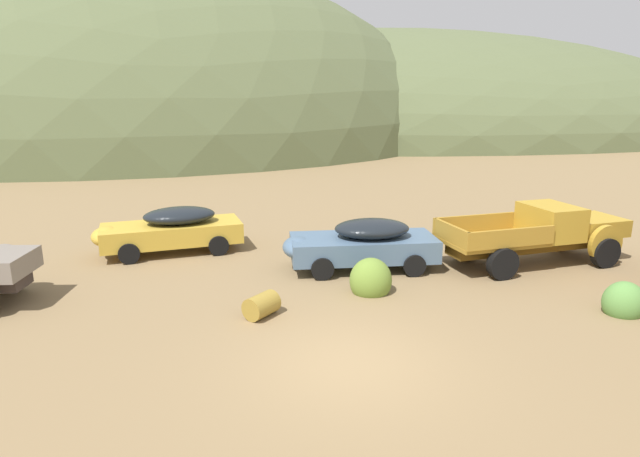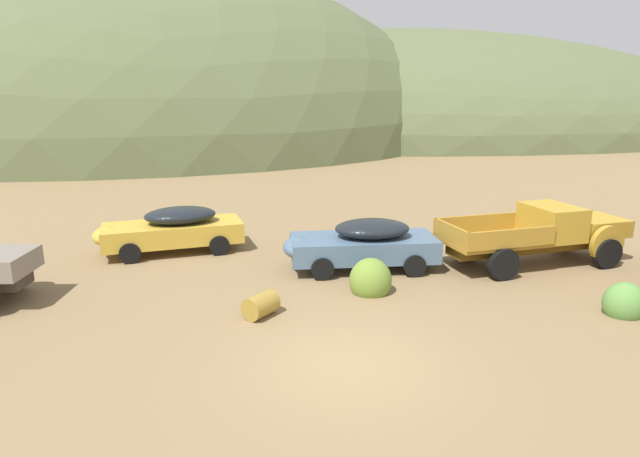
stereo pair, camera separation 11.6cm
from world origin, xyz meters
TOP-DOWN VIEW (x-y plane):
  - ground_plane at (0.00, 0.00)m, footprint 300.00×300.00m
  - hill_far_left at (-20.35, 58.81)m, footprint 73.30×71.03m
  - hill_far_right at (10.60, 65.21)m, footprint 93.79×58.68m
  - car_faded_yellow at (-5.50, 8.09)m, footprint 5.17×3.07m
  - car_chalk_blue at (0.86, 6.10)m, footprint 4.86×2.33m
  - truck_mustard at (6.98, 6.49)m, footprint 6.46×3.51m
  - oil_drum_tipped at (-1.95, 2.47)m, footprint 0.96×1.01m
  - bush_between_trucks at (0.95, 3.99)m, footprint 1.17×1.05m
  - bush_front_left at (7.12, 2.33)m, footprint 1.05×1.00m

SIDE VIEW (x-z plane):
  - ground_plane at x=0.00m, z-range 0.00..0.00m
  - hill_far_left at x=-20.35m, z-range -19.80..19.80m
  - hill_far_right at x=10.60m, z-range -13.35..13.35m
  - bush_front_left at x=7.12m, z-range -0.26..0.82m
  - oil_drum_tipped at x=-1.95m, z-range 0.00..0.58m
  - bush_between_trucks at x=0.95m, z-range -0.32..0.95m
  - car_faded_yellow at x=-5.50m, z-range 0.03..1.60m
  - car_chalk_blue at x=0.86m, z-range 0.03..1.60m
  - truck_mustard at x=6.98m, z-range 0.04..1.93m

